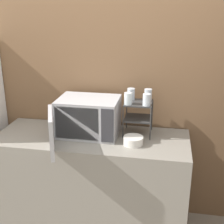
% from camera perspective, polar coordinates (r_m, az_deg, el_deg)
% --- Properties ---
extents(wall_back, '(8.00, 0.06, 2.60)m').
position_cam_1_polar(wall_back, '(2.97, -2.25, 4.95)').
color(wall_back, brown).
rests_on(wall_back, ground_plane).
extents(counter, '(1.70, 0.65, 0.92)m').
position_cam_1_polar(counter, '(2.97, -3.58, -12.69)').
color(counter, gray).
rests_on(counter, ground_plane).
extents(microwave, '(0.55, 0.77, 0.33)m').
position_cam_1_polar(microwave, '(2.74, -4.61, -0.96)').
color(microwave, '#ADADB2').
rests_on(microwave, counter).
extents(dish_rack, '(0.25, 0.24, 0.30)m').
position_cam_1_polar(dish_rack, '(2.75, 4.81, 0.13)').
color(dish_rack, '#333333').
rests_on(dish_rack, counter).
extents(glass_front_left, '(0.07, 0.07, 0.10)m').
position_cam_1_polar(glass_front_left, '(2.65, 2.97, 2.47)').
color(glass_front_left, silver).
rests_on(glass_front_left, dish_rack).
extents(glass_back_right, '(0.07, 0.07, 0.10)m').
position_cam_1_polar(glass_back_right, '(2.77, 6.62, 3.17)').
color(glass_back_right, silver).
rests_on(glass_back_right, dish_rack).
extents(glass_front_right, '(0.07, 0.07, 0.10)m').
position_cam_1_polar(glass_front_right, '(2.63, 6.37, 2.25)').
color(glass_front_right, silver).
rests_on(glass_front_right, dish_rack).
extents(glass_back_left, '(0.07, 0.07, 0.10)m').
position_cam_1_polar(glass_back_left, '(2.78, 3.50, 3.31)').
color(glass_back_left, silver).
rests_on(glass_back_left, dish_rack).
extents(bowl, '(0.17, 0.17, 0.07)m').
position_cam_1_polar(bowl, '(2.60, 3.92, -5.26)').
color(bowl, silver).
rests_on(bowl, counter).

